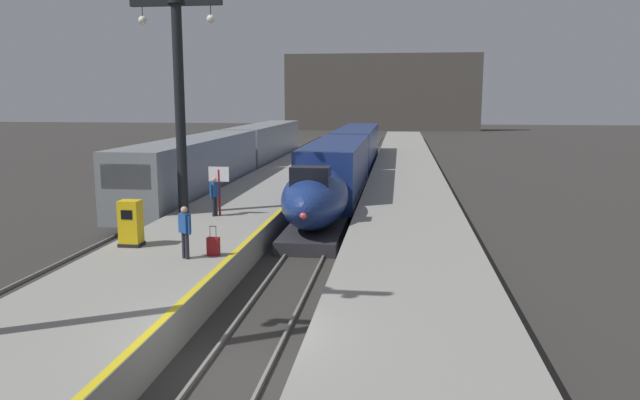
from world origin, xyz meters
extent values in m
plane|color=#33302D|center=(0.00, 0.00, 0.00)|extent=(260.00, 260.00, 0.00)
cube|color=gray|center=(-4.05, 24.75, 0.53)|extent=(4.80, 110.00, 1.05)
cube|color=gray|center=(4.05, 24.75, 0.53)|extent=(4.80, 110.00, 1.05)
cube|color=yellow|center=(-1.77, 24.75, 1.05)|extent=(0.20, 107.80, 0.01)
cube|color=slate|center=(-0.75, 27.50, 0.06)|extent=(0.08, 110.00, 0.12)
cube|color=slate|center=(0.75, 27.50, 0.06)|extent=(0.08, 110.00, 0.12)
cube|color=slate|center=(-8.85, 27.50, 0.06)|extent=(0.08, 110.00, 0.12)
cube|color=slate|center=(-7.35, 27.50, 0.06)|extent=(0.08, 110.00, 0.12)
ellipsoid|color=navy|center=(0.00, 13.53, 1.83)|extent=(2.78, 7.05, 2.56)
cube|color=#28282D|center=(0.00, 13.18, 0.28)|extent=(2.46, 5.99, 0.55)
cube|color=black|center=(0.00, 11.94, 2.90)|extent=(1.59, 1.00, 0.90)
sphere|color=#F24C4C|center=(0.00, 10.09, 1.68)|extent=(0.28, 0.28, 0.28)
cube|color=navy|center=(0.00, 22.64, 2.08)|extent=(2.90, 14.00, 3.05)
cube|color=black|center=(-1.42, 22.64, 2.62)|extent=(0.04, 11.90, 0.80)
cube|color=black|center=(1.42, 22.64, 2.62)|extent=(0.04, 11.90, 0.80)
cube|color=silver|center=(0.00, 22.64, 0.80)|extent=(2.92, 13.30, 0.24)
cube|color=black|center=(0.00, 18.16, 0.28)|extent=(2.03, 2.20, 0.56)
cube|color=black|center=(0.00, 27.12, 0.28)|extent=(2.03, 2.20, 0.56)
cube|color=navy|center=(0.00, 39.24, 2.08)|extent=(2.90, 18.00, 3.05)
cube|color=black|center=(-1.42, 39.24, 2.62)|extent=(0.04, 15.84, 0.80)
cube|color=black|center=(1.42, 39.24, 2.62)|extent=(0.04, 15.84, 0.80)
cube|color=black|center=(0.00, 33.12, 0.28)|extent=(2.03, 2.20, 0.56)
cube|color=black|center=(0.00, 45.36, 0.28)|extent=(2.03, 2.20, 0.56)
cube|color=gray|center=(-8.10, 21.29, 2.15)|extent=(2.85, 18.00, 3.30)
cube|color=black|center=(-8.10, 12.33, 2.75)|extent=(2.28, 0.08, 1.10)
cube|color=black|center=(-9.49, 21.29, 2.65)|extent=(0.04, 15.30, 0.90)
cube|color=black|center=(-6.71, 21.29, 2.65)|extent=(0.04, 15.30, 0.90)
cube|color=black|center=(-8.10, 15.53, 0.26)|extent=(2.00, 2.00, 0.52)
cube|color=black|center=(-8.10, 27.05, 0.26)|extent=(2.00, 2.00, 0.52)
cube|color=gray|center=(-8.10, 39.89, 2.15)|extent=(2.85, 18.00, 3.30)
cylinder|color=black|center=(-5.90, 13.23, 5.68)|extent=(0.44, 0.44, 9.27)
cylinder|color=black|center=(-5.90, 13.23, 10.17)|extent=(0.68, 0.68, 0.30)
cube|color=black|center=(-5.90, 13.23, 10.07)|extent=(4.00, 0.24, 0.28)
cylinder|color=black|center=(-7.40, 13.23, 9.72)|extent=(0.03, 0.03, 0.60)
sphere|color=#EFEACC|center=(-7.40, 13.23, 9.37)|extent=(0.36, 0.36, 0.36)
cylinder|color=black|center=(-4.40, 13.23, 9.72)|extent=(0.03, 0.03, 0.60)
sphere|color=#EFEACC|center=(-4.40, 13.23, 9.37)|extent=(0.36, 0.36, 0.36)
cylinder|color=#23232D|center=(-3.18, 5.79, 1.48)|extent=(0.13, 0.13, 0.85)
cylinder|color=#23232D|center=(-3.04, 5.69, 1.48)|extent=(0.13, 0.13, 0.85)
cube|color=#1E478C|center=(-3.11, 5.74, 2.21)|extent=(0.44, 0.40, 0.62)
cylinder|color=#1E478C|center=(-3.31, 5.87, 2.16)|extent=(0.09, 0.09, 0.58)
cylinder|color=#1E478C|center=(-2.91, 5.61, 2.16)|extent=(0.09, 0.09, 0.58)
sphere|color=tan|center=(-3.11, 5.74, 2.63)|extent=(0.22, 0.22, 0.22)
cylinder|color=#23232D|center=(-4.27, 12.78, 1.48)|extent=(0.13, 0.13, 0.85)
cylinder|color=#23232D|center=(-4.33, 12.62, 1.48)|extent=(0.13, 0.13, 0.85)
cube|color=#1E478C|center=(-4.30, 12.70, 2.21)|extent=(0.33, 0.43, 0.62)
cylinder|color=#1E478C|center=(-4.22, 12.93, 2.16)|extent=(0.09, 0.09, 0.58)
cylinder|color=#1E478C|center=(-4.38, 12.48, 2.16)|extent=(0.09, 0.09, 0.58)
sphere|color=tan|center=(-4.30, 12.70, 2.63)|extent=(0.22, 0.22, 0.22)
cube|color=maroon|center=(-2.35, 6.23, 1.35)|extent=(0.40, 0.22, 0.60)
cylinder|color=#262628|center=(-2.45, 6.23, 1.83)|extent=(0.02, 0.02, 0.36)
cylinder|color=#262628|center=(-2.25, 6.23, 1.83)|extent=(0.02, 0.02, 0.36)
cube|color=#262628|center=(-2.35, 6.23, 2.02)|extent=(0.22, 0.03, 0.02)
cube|color=yellow|center=(-5.55, 7.10, 1.85)|extent=(0.70, 0.56, 1.60)
cube|color=black|center=(-5.55, 6.82, 2.20)|extent=(0.40, 0.02, 0.32)
cube|color=black|center=(-5.55, 7.10, 1.11)|extent=(0.76, 0.62, 0.12)
cylinder|color=maroon|center=(-4.15, 12.94, 2.05)|extent=(0.10, 0.10, 2.00)
cube|color=white|center=(-4.15, 12.94, 2.85)|extent=(0.90, 0.06, 0.64)
cube|color=#4C4742|center=(0.00, 102.00, 7.00)|extent=(36.00, 2.00, 14.00)
camera|label=1|loc=(3.59, -12.39, 6.14)|focal=34.18mm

